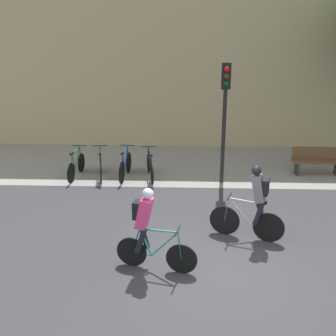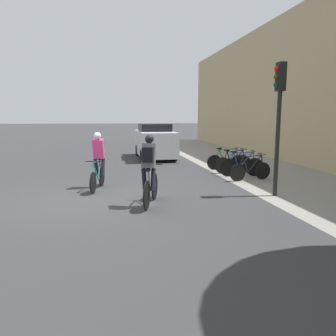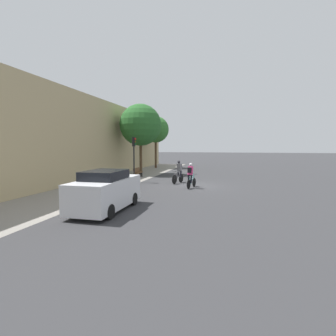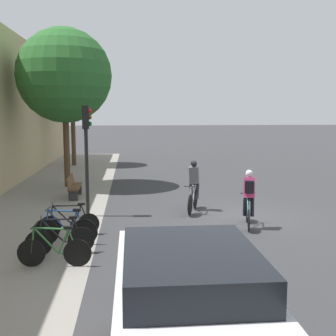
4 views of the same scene
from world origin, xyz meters
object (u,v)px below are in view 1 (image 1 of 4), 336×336
(parked_bike_3, at_px, (150,167))
(parked_bike_0, at_px, (76,166))
(parked_bike_1, at_px, (101,166))
(parked_bike_2, at_px, (125,166))
(traffic_light_pole, at_px, (225,102))
(cyclist_pink, at_px, (147,226))
(bench, at_px, (317,160))
(cyclist_grey, at_px, (255,202))

(parked_bike_3, bearing_deg, parked_bike_0, 179.99)
(parked_bike_1, height_order, parked_bike_3, parked_bike_1)
(parked_bike_2, xyz_separation_m, parked_bike_3, (0.80, -0.00, -0.02))
(parked_bike_1, distance_m, parked_bike_3, 1.59)
(parked_bike_2, bearing_deg, traffic_light_pole, -5.46)
(parked_bike_0, distance_m, parked_bike_2, 1.59)
(traffic_light_pole, bearing_deg, parked_bike_2, 174.54)
(cyclist_pink, height_order, bench, cyclist_pink)
(cyclist_grey, xyz_separation_m, parked_bike_3, (-2.68, 3.91, -0.56))
(parked_bike_2, relative_size, traffic_light_pole, 0.46)
(bench, bearing_deg, parked_bike_0, -175.69)
(parked_bike_0, relative_size, parked_bike_2, 0.98)
(cyclist_grey, height_order, bench, cyclist_grey)
(parked_bike_1, height_order, parked_bike_2, parked_bike_2)
(cyclist_pink, distance_m, cyclist_grey, 2.66)
(parked_bike_1, relative_size, parked_bike_2, 0.96)
(parked_bike_1, bearing_deg, parked_bike_0, -179.94)
(cyclist_pink, xyz_separation_m, parked_bike_0, (-2.74, 5.22, -0.56))
(cyclist_grey, relative_size, bench, 1.11)
(parked_bike_3, height_order, bench, parked_bike_3)
(bench, bearing_deg, parked_bike_2, -174.61)
(parked_bike_0, height_order, bench, parked_bike_0)
(traffic_light_pole, bearing_deg, cyclist_grey, -83.49)
(cyclist_grey, height_order, parked_bike_3, cyclist_grey)
(cyclist_pink, xyz_separation_m, bench, (5.09, 5.81, -0.48))
(parked_bike_0, height_order, parked_bike_1, parked_bike_1)
(cyclist_grey, distance_m, bench, 5.31)
(parked_bike_1, bearing_deg, cyclist_grey, -42.53)
(cyclist_grey, distance_m, parked_bike_3, 4.78)
(parked_bike_1, bearing_deg, parked_bike_2, 0.03)
(parked_bike_2, bearing_deg, parked_bike_3, -0.12)
(parked_bike_3, xyz_separation_m, bench, (5.45, 0.59, 0.08))
(bench, bearing_deg, cyclist_grey, -121.61)
(bench, bearing_deg, traffic_light_pole, -164.51)
(cyclist_grey, xyz_separation_m, parked_bike_0, (-5.06, 3.91, -0.56))
(cyclist_pink, height_order, parked_bike_0, cyclist_pink)
(parked_bike_1, bearing_deg, parked_bike_3, -0.05)
(parked_bike_0, bearing_deg, cyclist_grey, -37.70)
(cyclist_grey, bearing_deg, parked_bike_3, 124.40)
(parked_bike_0, xyz_separation_m, parked_bike_3, (2.38, -0.00, -0.01))
(cyclist_grey, xyz_separation_m, parked_bike_2, (-3.48, 3.92, -0.54))
(cyclist_pink, xyz_separation_m, parked_bike_2, (-1.16, 5.22, -0.54))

